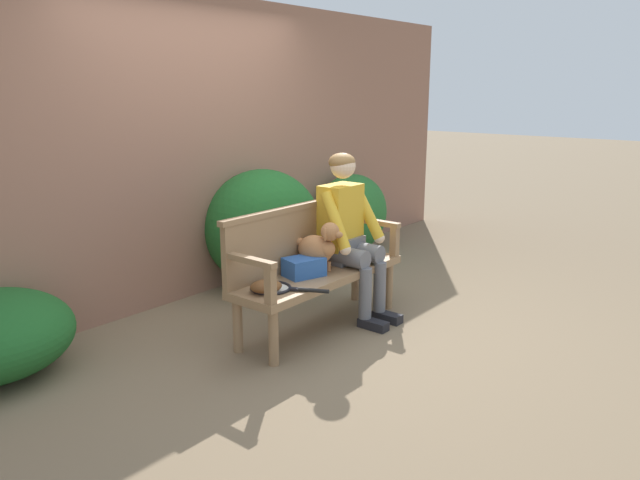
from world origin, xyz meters
name	(u,v)px	position (x,y,z in m)	size (l,w,h in m)	color
ground_plane	(320,328)	(0.00, 0.00, 0.00)	(40.00, 40.00, 0.00)	#7A664C
brick_garden_fence	(186,148)	(0.00, 1.52, 1.30)	(8.00, 0.30, 2.59)	#936651
hedge_bush_mid_right	(263,228)	(0.53, 1.11, 0.54)	(1.11, 1.07, 1.09)	#1E5B23
hedge_bush_mid_left	(313,237)	(1.26, 1.12, 0.31)	(1.08, 0.88, 0.62)	#1E5B23
hedge_bush_far_left	(351,214)	(1.94, 1.13, 0.44)	(1.02, 0.68, 0.89)	#286B2D
garden_bench	(320,280)	(0.00, 0.00, 0.39)	(1.57, 0.46, 0.45)	#93704C
bench_backrest	(300,235)	(0.00, 0.20, 0.71)	(1.61, 0.06, 0.50)	#93704C
bench_armrest_left_end	(258,271)	(-0.74, -0.08, 0.65)	(0.06, 0.46, 0.28)	#93704C
bench_armrest_right_end	(384,231)	(0.74, -0.08, 0.65)	(0.06, 0.46, 0.28)	#93704C
person_seated	(348,229)	(0.34, -0.01, 0.73)	(0.56, 0.63, 1.32)	black
dog_on_bench	(319,247)	(0.00, 0.00, 0.65)	(0.23, 0.40, 0.39)	#AD7042
tennis_racket	(275,288)	(-0.52, -0.02, 0.46)	(0.39, 0.57, 0.03)	black
baseball_glove	(266,286)	(-0.61, -0.02, 0.50)	(0.22, 0.17, 0.09)	brown
sports_bag	(304,267)	(-0.15, 0.03, 0.52)	(0.28, 0.20, 0.14)	#2856A3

